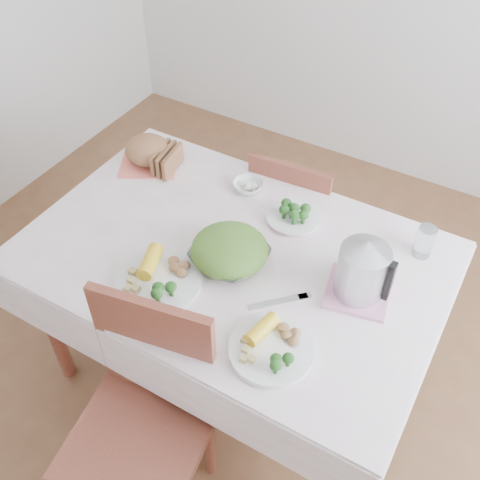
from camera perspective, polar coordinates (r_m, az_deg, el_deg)
The scene contains 19 objects.
floor at distance 2.63m, azimuth -0.61°, elevation -12.97°, with size 3.60×3.60×0.00m, color brown.
dining_table at distance 2.32m, azimuth -0.68°, elevation -7.98°, with size 1.40×0.90×0.75m, color brown.
tablecloth at distance 2.03m, azimuth -0.77°, elevation -1.43°, with size 1.50×1.00×0.01m, color white.
chair_near at distance 1.97m, azimuth -10.40°, elevation -19.42°, with size 0.43×0.43×0.95m, color brown.
chair_far at distance 2.66m, azimuth 6.04°, elevation 3.02°, with size 0.38×0.38×0.84m, color brown.
salad_bowl at distance 1.97m, azimuth -1.07°, elevation -1.70°, with size 0.26×0.26×0.06m, color white.
dinner_plate_left at distance 1.94m, azimuth -8.24°, elevation -4.26°, with size 0.30×0.30×0.02m, color white.
dinner_plate_right at distance 1.75m, azimuth 3.19°, elevation -11.09°, with size 0.27×0.27×0.02m, color white.
broccoli_plate at distance 2.16m, azimuth 5.45°, elevation 2.27°, with size 0.21×0.21×0.02m, color beige.
napkin at distance 2.47m, azimuth -9.18°, elevation 7.86°, with size 0.24×0.24×0.00m, color #FF7662.
bread_loaf at distance 2.44m, azimuth -9.33°, elevation 8.91°, with size 0.20×0.19×0.12m, color brown.
fruit_bowl at distance 2.28m, azimuth 0.82°, elevation 5.49°, with size 0.12×0.12×0.04m, color white.
yellow_mug at distance 1.97m, azimuth 12.84°, elevation -2.92°, with size 0.10×0.10×0.08m, color yellow.
glass_tumbler at distance 2.09m, azimuth 18.26°, elevation -0.08°, with size 0.06×0.06×0.12m, color white.
pink_tray at distance 1.94m, azimuth 11.83°, elevation -5.17°, with size 0.21×0.21×0.02m, color pink.
electric_kettle at distance 1.85m, azimuth 12.33°, elevation -2.90°, with size 0.16×0.16×0.23m, color #B2B5BA.
fork_left at distance 1.93m, azimuth -6.66°, elevation -4.85°, with size 0.02×0.21×0.00m, color silver.
fork_right at distance 1.88m, azimuth 3.92°, elevation -6.26°, with size 0.02×0.21×0.00m, color silver.
knife at distance 1.83m, azimuth -5.11°, elevation -8.36°, with size 0.02×0.18×0.00m, color silver.
Camera 1 is at (0.74, -1.21, 2.22)m, focal length 42.00 mm.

